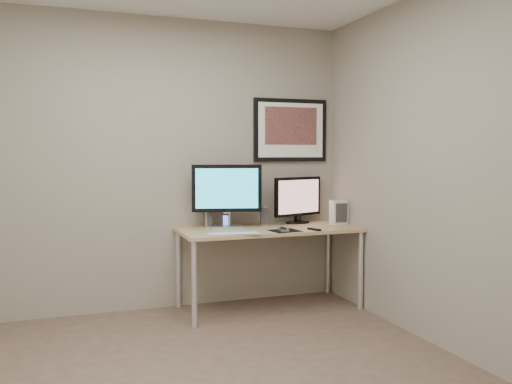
{
  "coord_description": "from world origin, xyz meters",
  "views": [
    {
      "loc": [
        -0.74,
        -3.14,
        1.39
      ],
      "look_at": [
        0.79,
        1.1,
        1.07
      ],
      "focal_mm": 38.0,
      "sensor_mm": 36.0,
      "label": 1
    }
  ],
  "objects_px": {
    "speaker_left": "(208,218)",
    "speaker_right": "(264,216)",
    "fan_unit": "(339,212)",
    "monitor_large": "(227,193)",
    "monitor_tv": "(298,199)",
    "desk": "(269,235)",
    "keyboard": "(233,234)",
    "framed_art": "(290,130)",
    "phone_dock": "(226,221)"
  },
  "relations": [
    {
      "from": "speaker_left",
      "to": "speaker_right",
      "type": "height_order",
      "value": "speaker_right"
    },
    {
      "from": "speaker_right",
      "to": "fan_unit",
      "type": "relative_size",
      "value": 0.82
    },
    {
      "from": "monitor_large",
      "to": "monitor_tv",
      "type": "relative_size",
      "value": 1.13
    },
    {
      "from": "desk",
      "to": "speaker_right",
      "type": "bearing_deg",
      "value": 86.02
    },
    {
      "from": "keyboard",
      "to": "fan_unit",
      "type": "relative_size",
      "value": 1.93
    },
    {
      "from": "desk",
      "to": "speaker_left",
      "type": "distance_m",
      "value": 0.57
    },
    {
      "from": "speaker_right",
      "to": "keyboard",
      "type": "xyz_separation_m",
      "value": [
        -0.43,
        -0.43,
        -0.08
      ]
    },
    {
      "from": "monitor_large",
      "to": "speaker_right",
      "type": "distance_m",
      "value": 0.42
    },
    {
      "from": "desk",
      "to": "framed_art",
      "type": "height_order",
      "value": "framed_art"
    },
    {
      "from": "monitor_tv",
      "to": "speaker_right",
      "type": "xyz_separation_m",
      "value": [
        -0.36,
        -0.06,
        -0.14
      ]
    },
    {
      "from": "desk",
      "to": "monitor_tv",
      "type": "relative_size",
      "value": 2.94
    },
    {
      "from": "speaker_right",
      "to": "fan_unit",
      "type": "xyz_separation_m",
      "value": [
        0.71,
        -0.12,
        0.02
      ]
    },
    {
      "from": "phone_dock",
      "to": "fan_unit",
      "type": "bearing_deg",
      "value": 16.01
    },
    {
      "from": "monitor_tv",
      "to": "speaker_right",
      "type": "height_order",
      "value": "monitor_tv"
    },
    {
      "from": "framed_art",
      "to": "desk",
      "type": "bearing_deg",
      "value": -136.54
    },
    {
      "from": "monitor_large",
      "to": "phone_dock",
      "type": "xyz_separation_m",
      "value": [
        -0.02,
        -0.03,
        -0.25
      ]
    },
    {
      "from": "keyboard",
      "to": "fan_unit",
      "type": "distance_m",
      "value": 1.18
    },
    {
      "from": "speaker_left",
      "to": "keyboard",
      "type": "bearing_deg",
      "value": -89.95
    },
    {
      "from": "speaker_right",
      "to": "phone_dock",
      "type": "height_order",
      "value": "speaker_right"
    },
    {
      "from": "speaker_right",
      "to": "fan_unit",
      "type": "distance_m",
      "value": 0.72
    },
    {
      "from": "framed_art",
      "to": "monitor_large",
      "type": "xyz_separation_m",
      "value": [
        -0.7,
        -0.2,
        -0.58
      ]
    },
    {
      "from": "monitor_tv",
      "to": "monitor_large",
      "type": "bearing_deg",
      "value": 166.69
    },
    {
      "from": "monitor_large",
      "to": "keyboard",
      "type": "distance_m",
      "value": 0.52
    },
    {
      "from": "framed_art",
      "to": "keyboard",
      "type": "relative_size",
      "value": 1.71
    },
    {
      "from": "monitor_large",
      "to": "monitor_tv",
      "type": "distance_m",
      "value": 0.73
    },
    {
      "from": "speaker_right",
      "to": "keyboard",
      "type": "relative_size",
      "value": 0.42
    },
    {
      "from": "desk",
      "to": "monitor_tv",
      "type": "distance_m",
      "value": 0.52
    },
    {
      "from": "monitor_tv",
      "to": "speaker_right",
      "type": "distance_m",
      "value": 0.4
    },
    {
      "from": "speaker_left",
      "to": "framed_art",
      "type": "bearing_deg",
      "value": -1.62
    },
    {
      "from": "desk",
      "to": "monitor_large",
      "type": "distance_m",
      "value": 0.53
    },
    {
      "from": "speaker_left",
      "to": "phone_dock",
      "type": "relative_size",
      "value": 1.24
    },
    {
      "from": "desk",
      "to": "monitor_tv",
      "type": "height_order",
      "value": "monitor_tv"
    },
    {
      "from": "framed_art",
      "to": "fan_unit",
      "type": "distance_m",
      "value": 0.91
    },
    {
      "from": "framed_art",
      "to": "phone_dock",
      "type": "xyz_separation_m",
      "value": [
        -0.72,
        -0.22,
        -0.83
      ]
    },
    {
      "from": "desk",
      "to": "speaker_right",
      "type": "distance_m",
      "value": 0.22
    },
    {
      "from": "speaker_right",
      "to": "keyboard",
      "type": "height_order",
      "value": "speaker_right"
    },
    {
      "from": "speaker_left",
      "to": "keyboard",
      "type": "xyz_separation_m",
      "value": [
        0.08,
        -0.51,
        -0.07
      ]
    },
    {
      "from": "monitor_large",
      "to": "monitor_tv",
      "type": "height_order",
      "value": "monitor_large"
    },
    {
      "from": "monitor_large",
      "to": "speaker_right",
      "type": "bearing_deg",
      "value": 16.37
    },
    {
      "from": "framed_art",
      "to": "monitor_large",
      "type": "bearing_deg",
      "value": -164.24
    },
    {
      "from": "desk",
      "to": "keyboard",
      "type": "relative_size",
      "value": 3.65
    },
    {
      "from": "desk",
      "to": "monitor_large",
      "type": "relative_size",
      "value": 2.61
    },
    {
      "from": "speaker_left",
      "to": "speaker_right",
      "type": "xyz_separation_m",
      "value": [
        0.51,
        -0.09,
        0.01
      ]
    },
    {
      "from": "speaker_right",
      "to": "keyboard",
      "type": "distance_m",
      "value": 0.62
    },
    {
      "from": "framed_art",
      "to": "speaker_left",
      "type": "xyz_separation_m",
      "value": [
        -0.85,
        -0.1,
        -0.81
      ]
    },
    {
      "from": "monitor_tv",
      "to": "framed_art",
      "type": "bearing_deg",
      "value": 81.75
    },
    {
      "from": "desk",
      "to": "fan_unit",
      "type": "relative_size",
      "value": 7.06
    },
    {
      "from": "monitor_tv",
      "to": "fan_unit",
      "type": "height_order",
      "value": "monitor_tv"
    },
    {
      "from": "monitor_tv",
      "to": "speaker_left",
      "type": "bearing_deg",
      "value": 159.29
    },
    {
      "from": "fan_unit",
      "to": "speaker_left",
      "type": "bearing_deg",
      "value": 171.13
    }
  ]
}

